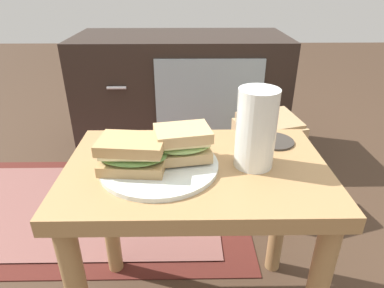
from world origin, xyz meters
name	(u,v)px	position (x,y,z in m)	size (l,w,h in m)	color
side_table	(196,199)	(0.00, 0.00, 0.37)	(0.56, 0.36, 0.46)	#A37A4C
tv_cabinet	(182,96)	(-0.05, 0.95, 0.29)	(0.96, 0.46, 0.58)	black
area_rug	(90,206)	(-0.41, 0.45, 0.00)	(1.22, 0.71, 0.01)	#4C1E19
plate	(159,165)	(-0.08, -0.01, 0.47)	(0.25, 0.25, 0.01)	silver
sandwich_front	(132,154)	(-0.13, -0.03, 0.50)	(0.15, 0.10, 0.07)	tan
sandwich_back	(183,143)	(-0.03, 0.01, 0.51)	(0.14, 0.11, 0.07)	tan
beer_glass	(256,129)	(0.12, 0.00, 0.54)	(0.08, 0.08, 0.17)	silver
coaster	(274,141)	(0.19, 0.11, 0.46)	(0.10, 0.10, 0.01)	#332D28
paper_bag	(265,165)	(0.27, 0.46, 0.19)	(0.25, 0.23, 0.38)	tan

